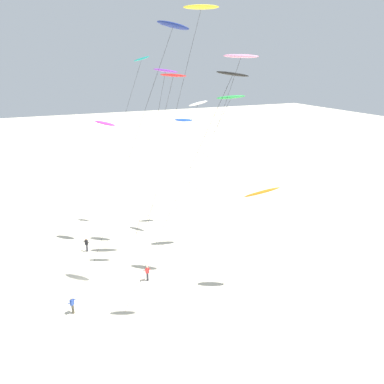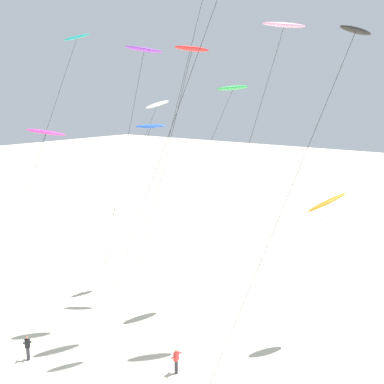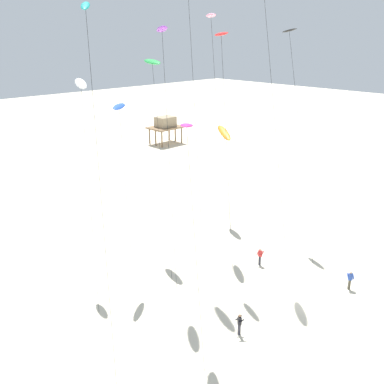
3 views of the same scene
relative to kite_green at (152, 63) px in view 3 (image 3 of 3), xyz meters
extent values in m
plane|color=beige|center=(1.71, -16.48, -17.25)|extent=(260.00, 260.00, 0.00)
ellipsoid|color=green|center=(0.03, 0.05, 0.12)|extent=(1.64, 3.19, 0.66)
cylinder|color=#262626|center=(-2.03, -3.40, -8.63)|extent=(4.16, 6.92, 17.25)
ellipsoid|color=teal|center=(-10.02, -6.43, 3.91)|extent=(1.58, 1.95, 0.74)
cylinder|color=#262626|center=(-12.08, -9.86, -6.71)|extent=(4.15, 6.90, 21.08)
cylinder|color=#262626|center=(-1.09, -6.65, -4.60)|extent=(3.53, 5.87, 25.31)
ellipsoid|color=purple|center=(-3.63, -5.76, 2.70)|extent=(2.18, 2.62, 0.65)
cylinder|color=#262626|center=(-4.75, -7.63, -7.32)|extent=(2.27, 3.77, 19.85)
ellipsoid|color=red|center=(1.46, -6.82, 2.39)|extent=(1.53, 2.43, 0.50)
cylinder|color=#262626|center=(0.12, -9.06, -7.47)|extent=(2.71, 4.51, 19.55)
ellipsoid|color=white|center=(-7.38, -0.29, -1.20)|extent=(1.35, 2.50, 1.05)
cylinder|color=#262626|center=(-9.22, -3.37, -9.27)|extent=(3.71, 6.18, 15.95)
ellipsoid|color=pink|center=(5.24, -2.10, 3.99)|extent=(2.42, 2.88, 0.43)
cylinder|color=#262626|center=(3.55, -4.92, -6.69)|extent=(3.42, 5.69, 21.13)
ellipsoid|color=blue|center=(-5.75, -2.93, -2.84)|extent=(2.31, 2.03, 0.46)
cylinder|color=#262626|center=(-7.16, -5.28, -10.09)|extent=(2.84, 4.73, 14.32)
ellipsoid|color=black|center=(11.43, -6.38, 2.75)|extent=(1.34, 2.26, 0.57)
cylinder|color=#262626|center=(9.19, -10.12, -7.29)|extent=(4.51, 7.50, 19.93)
ellipsoid|color=#D8339E|center=(-6.97, -11.83, -2.83)|extent=(2.32, 2.43, 0.66)
cylinder|color=#262626|center=(-8.23, -13.92, -10.09)|extent=(2.54, 4.22, 14.33)
ellipsoid|color=orange|center=(8.44, -1.25, -7.36)|extent=(2.13, 3.20, 1.45)
cylinder|color=#262626|center=(7.62, -2.61, -12.36)|extent=(1.66, 2.75, 9.78)
cylinder|color=#262626|center=(2.45, -12.00, -5.60)|extent=(4.76, 7.93, 23.31)
cylinder|color=#33333D|center=(3.19, -10.62, -16.81)|extent=(0.22, 0.22, 0.88)
cube|color=red|center=(3.19, -10.62, -16.08)|extent=(0.24, 0.36, 0.58)
sphere|color=beige|center=(3.19, -10.62, -15.68)|extent=(0.20, 0.20, 0.20)
cylinder|color=red|center=(3.21, -10.83, -16.03)|extent=(0.51, 0.15, 0.39)
cylinder|color=red|center=(3.16, -10.40, -16.03)|extent=(0.51, 0.15, 0.39)
cylinder|color=#4C4738|center=(5.39, -18.07, -16.81)|extent=(0.22, 0.22, 0.88)
cube|color=#2D4CA5|center=(5.39, -18.07, -16.08)|extent=(0.38, 0.38, 0.58)
sphere|color=beige|center=(5.39, -18.07, -15.68)|extent=(0.20, 0.20, 0.20)
cylinder|color=#2D4CA5|center=(5.54, -18.23, -16.03)|extent=(0.43, 0.41, 0.39)
cylinder|color=#2D4CA5|center=(5.24, -17.91, -16.03)|extent=(0.43, 0.41, 0.39)
cylinder|color=#33333D|center=(-5.35, -15.34, -16.81)|extent=(0.22, 0.22, 0.88)
cube|color=black|center=(-5.35, -15.34, -16.08)|extent=(0.35, 0.39, 0.58)
sphere|color=#9E7051|center=(-5.35, -15.34, -15.68)|extent=(0.20, 0.20, 0.20)
cylinder|color=black|center=(-5.46, -15.53, -16.03)|extent=(0.48, 0.33, 0.39)
cylinder|color=black|center=(-5.24, -15.16, -16.03)|extent=(0.48, 0.33, 0.39)
cylinder|color=#846647|center=(24.16, 28.08, -15.73)|extent=(0.28, 0.28, 3.03)
cylinder|color=#846647|center=(29.16, 28.08, -15.73)|extent=(0.28, 0.28, 3.03)
cylinder|color=#846647|center=(24.16, 31.77, -15.73)|extent=(0.28, 0.28, 3.03)
cylinder|color=#846647|center=(29.16, 31.77, -15.73)|extent=(0.28, 0.28, 3.03)
cylinder|color=#846647|center=(24.16, 29.92, -15.73)|extent=(0.28, 0.28, 3.03)
cylinder|color=#846647|center=(29.16, 29.92, -15.73)|extent=(0.28, 0.28, 3.03)
cube|color=#846647|center=(26.66, 29.92, -14.10)|extent=(6.25, 4.61, 0.24)
cube|color=#9E896B|center=(26.66, 29.92, -13.02)|extent=(3.44, 2.77, 1.93)
camera|label=1|loc=(33.15, -18.81, 3.42)|focal=33.30mm
camera|label=2|loc=(20.22, -30.84, -0.37)|focal=44.45mm
camera|label=3|loc=(-23.87, -29.82, 2.20)|focal=38.45mm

